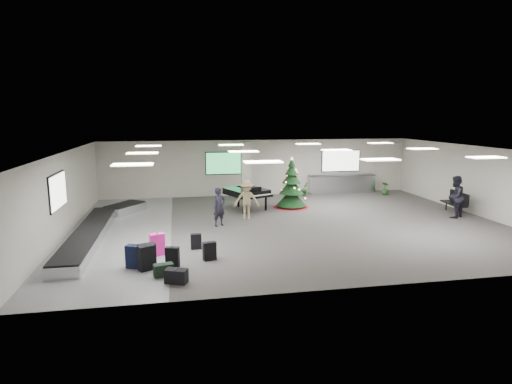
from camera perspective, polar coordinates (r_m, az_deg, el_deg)
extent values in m
plane|color=#3E3B38|center=(18.45, 4.53, -4.27)|extent=(18.00, 18.00, 0.00)
cube|color=beige|center=(24.87, 0.39, 3.28)|extent=(18.00, 0.02, 3.20)
cube|color=beige|center=(11.65, 13.65, -5.00)|extent=(18.00, 0.02, 3.20)
cube|color=beige|center=(18.01, -24.23, -0.29)|extent=(0.02, 14.00, 3.20)
cube|color=beige|center=(22.22, 27.63, 1.28)|extent=(0.02, 14.00, 3.20)
cube|color=silver|center=(17.92, 4.68, 5.69)|extent=(18.00, 14.00, 0.02)
cube|color=slate|center=(17.98, -17.63, -5.10)|extent=(4.00, 14.00, 0.01)
cube|color=#BBB6AB|center=(23.33, -1.37, 2.81)|extent=(0.50, 0.50, 3.20)
cube|color=green|center=(24.48, -4.20, 3.85)|extent=(2.20, 0.08, 1.30)
cube|color=white|center=(26.20, 11.24, 4.09)|extent=(2.40, 0.08, 1.30)
cube|color=white|center=(17.00, -24.91, 0.11)|extent=(0.08, 2.10, 1.30)
cube|color=white|center=(13.38, -16.13, 3.54)|extent=(1.20, 0.60, 0.04)
cube|color=white|center=(17.34, -14.90, 5.04)|extent=(1.20, 0.60, 0.04)
cube|color=white|center=(21.32, -14.13, 5.97)|extent=(1.20, 0.60, 0.04)
cube|color=white|center=(13.59, 0.94, 4.04)|extent=(1.20, 0.60, 0.04)
cube|color=white|center=(17.51, -1.68, 5.42)|extent=(1.20, 0.60, 0.04)
cube|color=white|center=(21.46, -3.35, 6.29)|extent=(1.20, 0.60, 0.04)
cube|color=white|center=(14.91, 16.23, 4.18)|extent=(1.20, 0.60, 0.04)
cube|color=white|center=(18.55, 10.68, 5.52)|extent=(1.20, 0.60, 0.04)
cube|color=white|center=(22.31, 6.95, 6.38)|extent=(1.20, 0.60, 0.04)
cube|color=white|center=(17.08, 28.34, 4.09)|extent=(1.20, 0.60, 0.04)
cube|color=white|center=(20.34, 21.29, 5.40)|extent=(1.20, 0.60, 0.04)
cube|color=white|center=(23.82, 16.23, 6.29)|extent=(1.20, 0.60, 0.04)
cube|color=silver|center=(17.14, -21.40, -5.42)|extent=(1.00, 8.00, 0.38)
cube|color=black|center=(17.09, -21.44, -4.74)|extent=(0.95, 7.90, 0.05)
cube|color=silver|center=(21.44, -17.06, -2.12)|extent=(1.97, 2.21, 0.38)
cube|color=black|center=(21.40, -17.08, -1.57)|extent=(1.87, 2.10, 0.05)
cube|color=silver|center=(26.10, 11.38, 1.02)|extent=(4.00, 0.60, 1.05)
cube|color=#2C2C2E|center=(26.02, 11.42, 2.18)|extent=(4.05, 0.65, 0.04)
cube|color=black|center=(13.38, -14.37, -8.50)|extent=(0.56, 0.48, 0.77)
cube|color=black|center=(13.26, -14.44, -6.88)|extent=(0.11, 0.16, 0.02)
cube|color=black|center=(13.49, -11.07, -8.51)|extent=(0.45, 0.31, 0.63)
cube|color=black|center=(13.39, -11.12, -7.20)|extent=(0.06, 0.13, 0.02)
cube|color=#FF21A0|center=(14.66, -13.04, -6.83)|extent=(0.53, 0.40, 0.74)
cube|color=black|center=(14.55, -13.10, -5.40)|extent=(0.08, 0.16, 0.02)
cube|color=black|center=(15.12, -8.00, -6.53)|extent=(0.37, 0.22, 0.54)
cube|color=black|center=(15.04, -8.02, -5.51)|extent=(0.03, 0.12, 0.02)
cube|color=black|center=(13.67, -15.95, -8.28)|extent=(0.53, 0.44, 0.71)
cube|color=black|center=(13.56, -16.02, -6.81)|extent=(0.10, 0.16, 0.02)
cube|color=black|center=(13.59, -14.32, -8.23)|extent=(0.56, 0.43, 0.75)
cube|color=black|center=(13.47, -14.39, -6.67)|extent=(0.09, 0.17, 0.02)
cube|color=black|center=(12.84, -12.23, -10.14)|extent=(0.61, 0.40, 0.37)
cube|color=black|center=(12.77, -12.27, -9.32)|extent=(0.07, 0.17, 0.02)
cube|color=black|center=(13.94, -6.22, -7.83)|extent=(0.45, 0.30, 0.60)
cube|color=black|center=(13.85, -6.24, -6.61)|extent=(0.06, 0.13, 0.02)
cube|color=black|center=(12.29, -10.57, -10.96)|extent=(0.68, 0.54, 0.39)
cube|color=black|center=(12.22, -10.61, -10.05)|extent=(0.10, 0.20, 0.02)
cone|color=maroon|center=(21.76, 4.71, -1.88)|extent=(1.81, 1.81, 0.11)
cylinder|color=#3F2819|center=(21.72, 4.72, -1.41)|extent=(0.11, 0.11, 0.48)
cone|color=black|center=(21.67, 4.73, -0.67)|extent=(1.53, 1.53, 0.86)
cone|color=black|center=(21.56, 4.75, 0.82)|extent=(1.24, 1.24, 0.76)
cone|color=black|center=(21.49, 4.77, 2.07)|extent=(0.95, 0.95, 0.67)
cone|color=black|center=(21.44, 4.78, 3.08)|extent=(0.67, 0.67, 0.57)
cone|color=black|center=(21.40, 4.80, 3.97)|extent=(0.38, 0.38, 0.43)
cone|color=#FFE566|center=(21.38, 4.80, 4.53)|extent=(0.15, 0.15, 0.17)
cube|color=black|center=(21.07, -1.29, 0.03)|extent=(2.27, 2.38, 0.30)
cube|color=black|center=(20.25, 0.28, -0.63)|extent=(1.55, 0.92, 0.11)
cube|color=white|center=(20.21, 0.33, -0.47)|extent=(1.34, 0.69, 0.02)
cube|color=black|center=(20.41, -0.15, 0.31)|extent=(0.70, 0.33, 0.24)
cylinder|color=black|center=(20.20, -1.66, -1.90)|extent=(0.11, 0.11, 0.73)
cylinder|color=black|center=(20.91, 1.31, -1.49)|extent=(0.11, 0.11, 0.73)
cylinder|color=black|center=(21.78, -2.36, -1.02)|extent=(0.11, 0.11, 0.73)
cube|color=black|center=(22.42, 24.85, -1.42)|extent=(0.71, 1.66, 0.06)
cylinder|color=black|center=(21.95, 25.77, -2.35)|extent=(0.06, 0.06, 0.43)
cylinder|color=black|center=(22.98, 23.88, -1.68)|extent=(0.06, 0.06, 0.43)
cube|color=black|center=(22.51, 25.42, -0.63)|extent=(0.23, 1.61, 0.54)
imported|color=black|center=(17.97, -4.93, -1.99)|extent=(0.71, 0.65, 1.63)
imported|color=#93825B|center=(19.07, -1.26, -1.05)|extent=(1.21, 0.79, 1.76)
imported|color=black|center=(21.34, 25.00, -0.59)|extent=(1.17, 1.09, 1.92)
imported|color=#133D1B|center=(24.90, 6.48, 0.42)|extent=(0.56, 0.55, 0.79)
imported|color=#133D1B|center=(26.14, 16.85, 0.46)|extent=(0.58, 0.58, 0.75)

